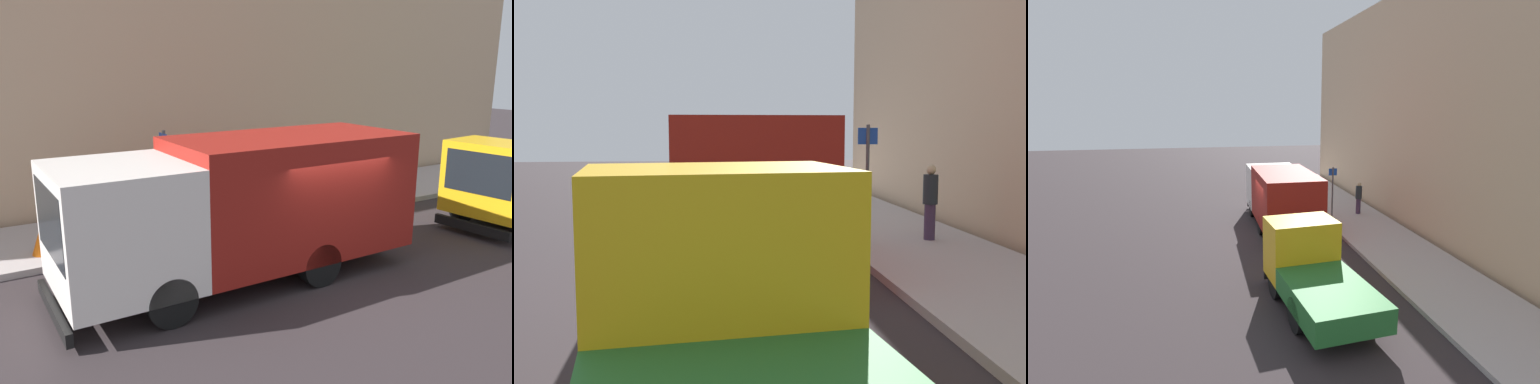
# 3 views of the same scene
# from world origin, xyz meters

# --- Properties ---
(ground) EXTENTS (80.00, 80.00, 0.00)m
(ground) POSITION_xyz_m (0.00, 0.00, 0.00)
(ground) COLOR #2F282A
(sidewalk) EXTENTS (3.40, 30.00, 0.15)m
(sidewalk) POSITION_xyz_m (4.70, 0.00, 0.08)
(sidewalk) COLOR #B1A6A4
(sidewalk) RESTS_ON ground
(building_facade) EXTENTS (0.50, 30.00, 11.39)m
(building_facade) POSITION_xyz_m (6.90, 0.00, 5.70)
(building_facade) COLOR tan
(building_facade) RESTS_ON ground
(large_utility_truck) EXTENTS (2.60, 7.44, 2.91)m
(large_utility_truck) POSITION_xyz_m (0.63, 1.49, 1.61)
(large_utility_truck) COLOR white
(large_utility_truck) RESTS_ON ground
(small_flatbed_truck) EXTENTS (2.63, 5.06, 2.39)m
(small_flatbed_truck) POSITION_xyz_m (0.04, -6.65, 1.11)
(small_flatbed_truck) COLOR gold
(small_flatbed_truck) RESTS_ON ground
(pedestrian_walking) EXTENTS (0.48, 0.48, 1.74)m
(pedestrian_walking) POSITION_xyz_m (5.11, 2.41, 1.08)
(pedestrian_walking) COLOR #3D2E4A
(pedestrian_walking) RESTS_ON sidewalk
(traffic_cone_orange) EXTENTS (0.47, 0.47, 0.67)m
(traffic_cone_orange) POSITION_xyz_m (3.82, 4.90, 0.49)
(traffic_cone_orange) COLOR orange
(traffic_cone_orange) RESTS_ON sidewalk
(street_sign_post) EXTENTS (0.44, 0.08, 2.65)m
(street_sign_post) POSITION_xyz_m (3.50, 2.03, 1.72)
(street_sign_post) COLOR #4C5156
(street_sign_post) RESTS_ON sidewalk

